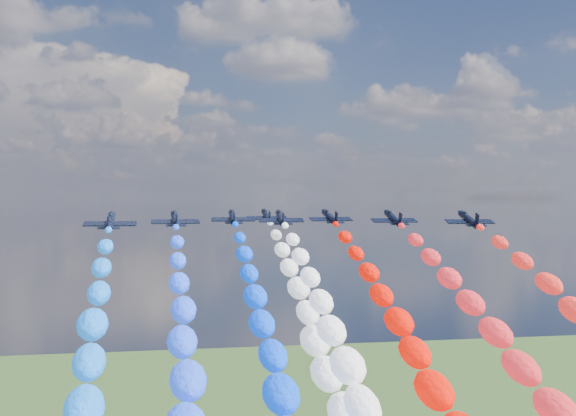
{
  "coord_description": "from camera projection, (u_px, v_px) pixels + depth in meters",
  "views": [
    {
      "loc": [
        -24.06,
        -129.17,
        108.04
      ],
      "look_at": [
        0.0,
        4.0,
        106.26
      ],
      "focal_mm": 45.92,
      "sensor_mm": 36.0,
      "label": 1
    }
  ],
  "objects": [
    {
      "name": "jet_0",
      "position": [
        110.0,
        221.0,
        121.04
      ],
      "size": [
        8.66,
        11.82,
        5.32
      ],
      "primitive_type": null,
      "rotation": [
        0.25,
        0.0,
        -0.01
      ],
      "color": "black"
    },
    {
      "name": "jet_1",
      "position": [
        175.0,
        219.0,
        132.3
      ],
      "size": [
        8.87,
        11.97,
        5.32
      ],
      "primitive_type": null,
      "rotation": [
        0.25,
        0.0,
        0.03
      ],
      "color": "black"
    },
    {
      "name": "jet_2",
      "position": [
        233.0,
        217.0,
        145.87
      ],
      "size": [
        9.06,
        12.11,
        5.32
      ],
      "primitive_type": null,
      "rotation": [
        0.25,
        0.0,
        -0.04
      ],
      "color": "black"
    },
    {
      "name": "trail_2",
      "position": [
        276.0,
        394.0,
        93.88
      ],
      "size": [
        5.69,
        102.51,
        45.63
      ],
      "primitive_type": null,
      "color": "#063AE7"
    },
    {
      "name": "jet_3",
      "position": [
        281.0,
        218.0,
        140.53
      ],
      "size": [
        9.21,
        12.21,
        5.32
      ],
      "primitive_type": null,
      "rotation": [
        0.25,
        0.0,
        -0.06
      ],
      "color": "black"
    },
    {
      "name": "trail_3",
      "position": [
        355.0,
        406.0,
        88.54
      ],
      "size": [
        5.69,
        102.51,
        45.63
      ],
      "primitive_type": null,
      "color": "white"
    },
    {
      "name": "jet_4",
      "position": [
        267.0,
        216.0,
        156.18
      ],
      "size": [
        8.59,
        11.77,
        5.32
      ],
      "primitive_type": null,
      "rotation": [
        0.25,
        0.0,
        0.0
      ],
      "color": "black"
    },
    {
      "name": "trail_4",
      "position": [
        323.0,
        374.0,
        104.19
      ],
      "size": [
        5.69,
        102.51,
        45.63
      ],
      "primitive_type": null,
      "color": "silver"
    },
    {
      "name": "jet_5",
      "position": [
        330.0,
        217.0,
        147.71
      ],
      "size": [
        9.31,
        12.29,
        5.32
      ],
      "primitive_type": null,
      "rotation": [
        0.25,
        0.0,
        0.07
      ],
      "color": "black"
    },
    {
      "name": "trail_5",
      "position": [
        425.0,
        390.0,
        95.72
      ],
      "size": [
        5.69,
        102.51,
        45.63
      ],
      "primitive_type": null,
      "color": "red"
    },
    {
      "name": "jet_6",
      "position": [
        393.0,
        218.0,
        139.13
      ],
      "size": [
        8.59,
        11.77,
        5.32
      ],
      "primitive_type": null,
      "rotation": [
        0.25,
        0.0,
        -0.0
      ],
      "color": "black"
    },
    {
      "name": "trail_6",
      "position": [
        536.0,
        409.0,
        87.14
      ],
      "size": [
        5.69,
        102.51,
        45.63
      ],
      "primitive_type": null,
      "color": "red"
    },
    {
      "name": "jet_7",
      "position": [
        469.0,
        219.0,
        131.97
      ],
      "size": [
        9.34,
        12.3,
        5.32
      ],
      "primitive_type": null,
      "rotation": [
        0.25,
        0.0,
        -0.07
      ],
      "color": "black"
    }
  ]
}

